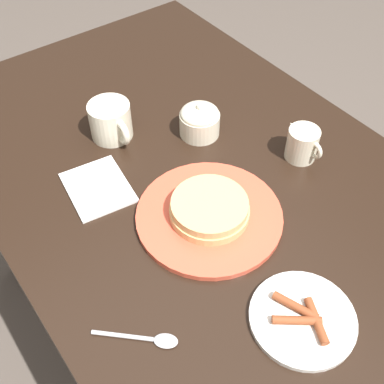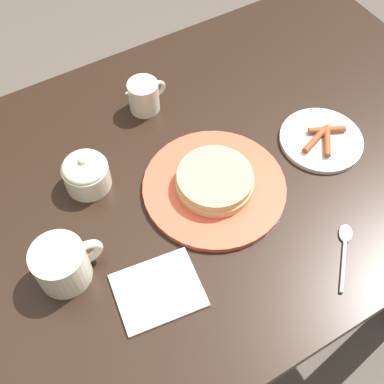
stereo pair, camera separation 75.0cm
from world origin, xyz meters
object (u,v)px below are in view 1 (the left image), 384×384
object	(u,v)px
sugar_bowl	(200,120)
coffee_mug	(111,121)
creamer_pitcher	(302,143)
spoon	(149,339)
side_plate_bacon	(303,318)
napkin	(98,188)
pancake_plate	(209,213)

from	to	relation	value
sugar_bowl	coffee_mug	bearing A→B (deg)	-124.48
creamer_pitcher	spoon	distance (m)	0.51
side_plate_bacon	creamer_pitcher	size ratio (longest dim) A/B	1.76
spoon	creamer_pitcher	bearing A→B (deg)	107.68
coffee_mug	sugar_bowl	size ratio (longest dim) A/B	1.37
sugar_bowl	spoon	world-z (taller)	sugar_bowl
side_plate_bacon	napkin	bearing A→B (deg)	-164.93
pancake_plate	side_plate_bacon	distance (m)	0.26
pancake_plate	sugar_bowl	size ratio (longest dim) A/B	3.13
side_plate_bacon	spoon	size ratio (longest dim) A/B	1.57
napkin	spoon	xyz separation A→B (m)	(0.33, -0.09, 0.00)
spoon	side_plate_bacon	bearing A→B (deg)	61.07
coffee_mug	creamer_pitcher	xyz separation A→B (m)	(0.30, 0.28, -0.00)
pancake_plate	coffee_mug	bearing A→B (deg)	-175.54
creamer_pitcher	coffee_mug	bearing A→B (deg)	-136.18
coffee_mug	side_plate_bacon	bearing A→B (deg)	1.40
pancake_plate	coffee_mug	xyz separation A→B (m)	(-0.31, -0.02, 0.03)
creamer_pitcher	spoon	size ratio (longest dim) A/B	0.89
pancake_plate	napkin	xyz separation A→B (m)	(-0.19, -0.13, -0.01)
coffee_mug	sugar_bowl	world-z (taller)	same
napkin	spoon	distance (m)	0.34
napkin	pancake_plate	bearing A→B (deg)	34.19
side_plate_bacon	coffee_mug	distance (m)	0.57
coffee_mug	creamer_pitcher	bearing A→B (deg)	43.82
side_plate_bacon	napkin	distance (m)	0.46
napkin	coffee_mug	bearing A→B (deg)	138.48
pancake_plate	napkin	world-z (taller)	pancake_plate
sugar_bowl	pancake_plate	bearing A→B (deg)	-33.10
pancake_plate	napkin	size ratio (longest dim) A/B	1.76
side_plate_bacon	coffee_mug	world-z (taller)	coffee_mug
side_plate_bacon	napkin	size ratio (longest dim) A/B	1.09
pancake_plate	sugar_bowl	distance (m)	0.25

